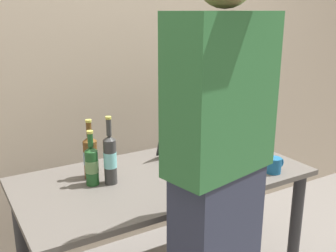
% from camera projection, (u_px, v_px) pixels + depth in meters
% --- Properties ---
extents(desk, '(1.45, 0.73, 0.75)m').
position_uv_depth(desk, '(163.00, 196.00, 2.04)').
color(desk, '#56514C').
rests_on(desk, ground).
extents(laptop, '(0.35, 0.29, 0.21)m').
position_uv_depth(laptop, '(194.00, 150.00, 2.20)').
color(laptop, black).
rests_on(laptop, desk).
extents(beer_bottle_green, '(0.06, 0.06, 0.27)m').
position_uv_depth(beer_bottle_green, '(92.00, 164.00, 1.86)').
color(beer_bottle_green, '#1E5123').
rests_on(beer_bottle_green, desk).
extents(beer_bottle_dark, '(0.06, 0.06, 0.33)m').
position_uv_depth(beer_bottle_dark, '(110.00, 158.00, 1.86)').
color(beer_bottle_dark, '#333333').
rests_on(beer_bottle_dark, desk).
extents(beer_bottle_brown, '(0.07, 0.07, 0.30)m').
position_uv_depth(beer_bottle_brown, '(90.00, 156.00, 1.93)').
color(beer_bottle_brown, brown).
rests_on(beer_bottle_brown, desk).
extents(person_figure, '(0.44, 0.32, 1.79)m').
position_uv_depth(person_figure, '(218.00, 186.00, 1.47)').
color(person_figure, '#2D3347').
rests_on(person_figure, ground).
extents(coffee_mug, '(0.11, 0.08, 0.08)m').
position_uv_depth(coffee_mug, '(274.00, 165.00, 2.01)').
color(coffee_mug, '#19598C').
rests_on(coffee_mug, desk).
extents(back_wall, '(6.00, 0.10, 2.60)m').
position_uv_depth(back_wall, '(106.00, 52.00, 2.43)').
color(back_wall, tan).
rests_on(back_wall, ground).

